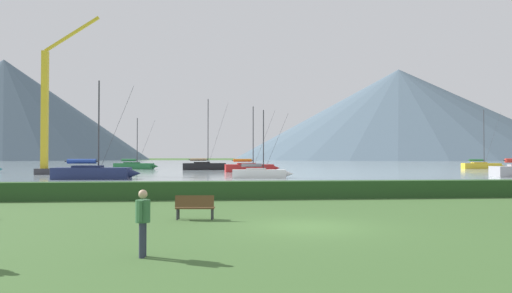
# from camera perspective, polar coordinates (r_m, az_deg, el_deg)

# --- Properties ---
(ground_plane) EXTENTS (1000.00, 1000.00, 0.00)m
(ground_plane) POSITION_cam_1_polar(r_m,az_deg,el_deg) (16.97, 6.13, -9.52)
(ground_plane) COLOR #3D602D
(harbor_water) EXTENTS (320.00, 246.00, 0.00)m
(harbor_water) POSITION_cam_1_polar(r_m,az_deg,el_deg) (153.50, -4.25, -2.06)
(harbor_water) COLOR #8C9EA3
(harbor_water) RESTS_ON ground_plane
(hedge_line) EXTENTS (80.00, 1.20, 1.02)m
(hedge_line) POSITION_cam_1_polar(r_m,az_deg,el_deg) (27.72, 1.52, -5.21)
(hedge_line) COLOR #284C23
(hedge_line) RESTS_ON ground_plane
(sailboat_slip_0) EXTENTS (8.84, 2.88, 12.67)m
(sailboat_slip_0) POSITION_cam_1_polar(r_m,az_deg,el_deg) (85.40, -6.13, -2.30)
(sailboat_slip_0) COLOR black
(sailboat_slip_0) RESTS_ON harbor_water
(sailboat_slip_1) EXTENTS (8.08, 3.48, 11.44)m
(sailboat_slip_1) POSITION_cam_1_polar(r_m,az_deg,el_deg) (102.08, 25.39, -2.04)
(sailboat_slip_1) COLOR gold
(sailboat_slip_1) RESTS_ON harbor_water
(sailboat_slip_2) EXTENTS (8.67, 2.94, 10.19)m
(sailboat_slip_2) POSITION_cam_1_polar(r_m,az_deg,el_deg) (73.97, -0.74, -2.51)
(sailboat_slip_2) COLOR red
(sailboat_slip_2) RESTS_ON harbor_water
(sailboat_slip_4) EXTENTS (6.93, 2.44, 7.65)m
(sailboat_slip_4) POSITION_cam_1_polar(r_m,az_deg,el_deg) (53.42, 0.45, -3.19)
(sailboat_slip_4) COLOR white
(sailboat_slip_4) RESTS_ON harbor_water
(sailboat_slip_5) EXTENTS (9.17, 3.07, 10.55)m
(sailboat_slip_5) POSITION_cam_1_polar(r_m,az_deg,el_deg) (53.69, -18.90, -2.92)
(sailboat_slip_5) COLOR navy
(sailboat_slip_5) RESTS_ON harbor_water
(sailboat_slip_7) EXTENTS (8.36, 3.56, 9.56)m
(sailboat_slip_7) POSITION_cam_1_polar(r_m,az_deg,el_deg) (91.69, -14.34, -2.23)
(sailboat_slip_7) COLOR #236B38
(sailboat_slip_7) RESTS_ON harbor_water
(park_bench_near_path) EXTENTS (1.54, 0.62, 0.95)m
(park_bench_near_path) POSITION_cam_1_polar(r_m,az_deg,el_deg) (18.80, -7.33, -7.08)
(park_bench_near_path) COLOR brown
(park_bench_near_path) RESTS_ON ground_plane
(person_standing_walker) EXTENTS (0.36, 0.57, 1.65)m
(person_standing_walker) POSITION_cam_1_polar(r_m,az_deg,el_deg) (12.10, -13.39, -8.25)
(person_standing_walker) COLOR #2D3347
(person_standing_walker) RESTS_ON ground_plane
(dock_crane) EXTENTS (8.08, 2.00, 21.48)m
(dock_crane) POSITION_cam_1_polar(r_m,az_deg,el_deg) (69.76, -23.77, 3.20)
(dock_crane) COLOR #333338
(dock_crane) RESTS_ON ground_plane
(distant_hill_west_ridge) EXTENTS (238.22, 238.22, 64.71)m
(distant_hill_west_ridge) POSITION_cam_1_polar(r_m,az_deg,el_deg) (357.03, 16.73, 3.71)
(distant_hill_west_ridge) COLOR #4C6070
(distant_hill_west_ridge) RESTS_ON ground_plane
(distant_hill_central_peak) EXTENTS (187.17, 187.17, 65.38)m
(distant_hill_central_peak) POSITION_cam_1_polar(r_m,az_deg,el_deg) (351.02, -28.00, 3.93)
(distant_hill_central_peak) COLOR #4C6070
(distant_hill_central_peak) RESTS_ON ground_plane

